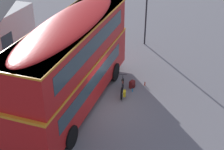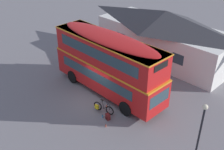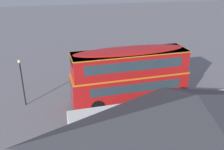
{
  "view_description": "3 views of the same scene",
  "coord_description": "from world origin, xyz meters",
  "px_view_note": "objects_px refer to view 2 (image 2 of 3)",
  "views": [
    {
      "loc": [
        -12.47,
        -5.58,
        9.93
      ],
      "look_at": [
        1.17,
        -0.13,
        1.35
      ],
      "focal_mm": 50.66,
      "sensor_mm": 36.0,
      "label": 1
    },
    {
      "loc": [
        13.43,
        -10.23,
        11.83
      ],
      "look_at": [
        0.92,
        0.76,
        2.27
      ],
      "focal_mm": 42.87,
      "sensor_mm": 36.0,
      "label": 2
    },
    {
      "loc": [
        5.41,
        20.02,
        10.89
      ],
      "look_at": [
        1.13,
        0.94,
        2.39
      ],
      "focal_mm": 40.25,
      "sensor_mm": 36.0,
      "label": 3
    }
  ],
  "objects_px": {
    "touring_bicycle": "(103,108)",
    "double_decker_bus": "(108,62)",
    "water_bottle_red_squeeze": "(106,126)",
    "backpack_on_ground": "(108,116)",
    "water_bottle_blue_sports": "(103,116)",
    "street_lamp": "(201,129)"
  },
  "relations": [
    {
      "from": "double_decker_bus",
      "to": "water_bottle_blue_sports",
      "type": "bearing_deg",
      "value": -47.39
    },
    {
      "from": "backpack_on_ground",
      "to": "water_bottle_red_squeeze",
      "type": "distance_m",
      "value": 0.82
    },
    {
      "from": "backpack_on_ground",
      "to": "double_decker_bus",
      "type": "bearing_deg",
      "value": 139.06
    },
    {
      "from": "touring_bicycle",
      "to": "backpack_on_ground",
      "type": "bearing_deg",
      "value": -17.52
    },
    {
      "from": "double_decker_bus",
      "to": "water_bottle_red_squeeze",
      "type": "bearing_deg",
      "value": -42.67
    },
    {
      "from": "water_bottle_red_squeeze",
      "to": "double_decker_bus",
      "type": "bearing_deg",
      "value": 137.33
    },
    {
      "from": "double_decker_bus",
      "to": "backpack_on_ground",
      "type": "bearing_deg",
      "value": -40.94
    },
    {
      "from": "touring_bicycle",
      "to": "street_lamp",
      "type": "xyz_separation_m",
      "value": [
        7.0,
        0.81,
        2.19
      ]
    },
    {
      "from": "double_decker_bus",
      "to": "touring_bicycle",
      "type": "relative_size",
      "value": 6.07
    },
    {
      "from": "backpack_on_ground",
      "to": "water_bottle_blue_sports",
      "type": "bearing_deg",
      "value": -159.25
    },
    {
      "from": "double_decker_bus",
      "to": "street_lamp",
      "type": "height_order",
      "value": "double_decker_bus"
    },
    {
      "from": "touring_bicycle",
      "to": "double_decker_bus",
      "type": "bearing_deg",
      "value": 131.35
    },
    {
      "from": "double_decker_bus",
      "to": "backpack_on_ground",
      "type": "distance_m",
      "value": 4.26
    },
    {
      "from": "backpack_on_ground",
      "to": "water_bottle_blue_sports",
      "type": "distance_m",
      "value": 0.45
    },
    {
      "from": "double_decker_bus",
      "to": "water_bottle_red_squeeze",
      "type": "relative_size",
      "value": 41.96
    },
    {
      "from": "water_bottle_red_squeeze",
      "to": "street_lamp",
      "type": "bearing_deg",
      "value": 16.93
    },
    {
      "from": "water_bottle_blue_sports",
      "to": "street_lamp",
      "type": "xyz_separation_m",
      "value": [
        6.53,
        1.24,
        2.45
      ]
    },
    {
      "from": "double_decker_bus",
      "to": "backpack_on_ground",
      "type": "relative_size",
      "value": 20.18
    },
    {
      "from": "water_bottle_blue_sports",
      "to": "backpack_on_ground",
      "type": "bearing_deg",
      "value": 20.75
    },
    {
      "from": "street_lamp",
      "to": "double_decker_bus",
      "type": "bearing_deg",
      "value": 172.07
    },
    {
      "from": "backpack_on_ground",
      "to": "street_lamp",
      "type": "height_order",
      "value": "street_lamp"
    },
    {
      "from": "street_lamp",
      "to": "water_bottle_blue_sports",
      "type": "bearing_deg",
      "value": -169.26
    }
  ]
}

